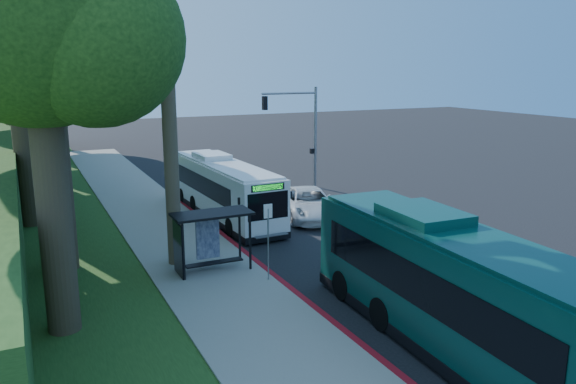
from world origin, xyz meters
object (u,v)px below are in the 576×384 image
white_bus (224,188)px  pickup (309,203)px  bus_shelter (205,230)px  teal_bus (464,293)px

white_bus → pickup: bearing=-30.9°
white_bus → bus_shelter: bearing=-116.1°
pickup → teal_bus: bearing=-87.6°
white_bus → pickup: 4.88m
bus_shelter → white_bus: size_ratio=0.28×
teal_bus → pickup: 15.95m
teal_bus → pickup: (3.17, 15.59, -1.11)m
teal_bus → pickup: bearing=81.1°
white_bus → teal_bus: size_ratio=0.86×
white_bus → teal_bus: bearing=-88.7°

